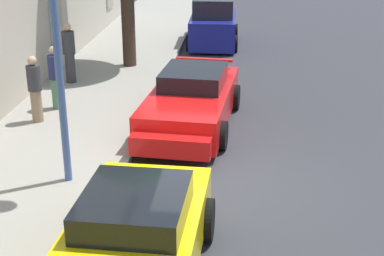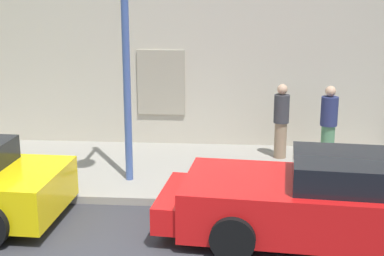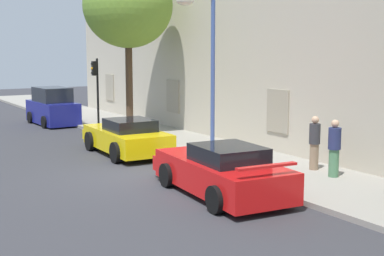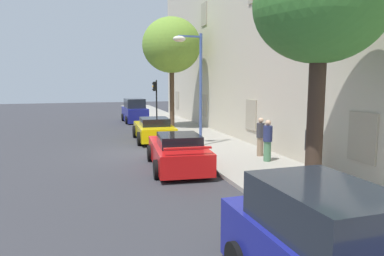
% 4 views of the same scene
% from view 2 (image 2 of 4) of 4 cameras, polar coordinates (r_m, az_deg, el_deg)
% --- Properties ---
extents(sidewalk, '(60.00, 3.55, 0.14)m').
position_cam_2_polar(sidewalk, '(11.62, -4.21, -4.27)').
color(sidewalk, gray).
rests_on(sidewalk, ground).
extents(sportscar_yellow_flank, '(4.88, 2.36, 1.33)m').
position_cam_2_polar(sportscar_yellow_flank, '(8.75, 12.62, -7.38)').
color(sportscar_yellow_flank, red).
rests_on(sportscar_yellow_flank, ground).
extents(pedestrian_admiring, '(0.37, 0.37, 1.62)m').
position_cam_2_polar(pedestrian_admiring, '(12.10, 9.09, 0.78)').
color(pedestrian_admiring, '#8C7259').
rests_on(pedestrian_admiring, sidewalk).
extents(pedestrian_strolling, '(0.45, 0.45, 1.63)m').
position_cam_2_polar(pedestrian_strolling, '(12.03, 13.78, 0.45)').
color(pedestrian_strolling, '#4C7F59').
rests_on(pedestrian_strolling, sidewalk).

